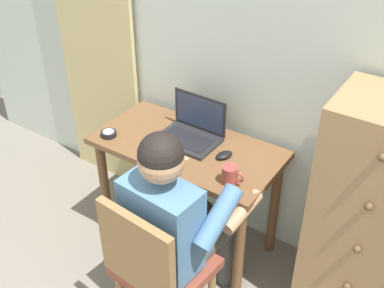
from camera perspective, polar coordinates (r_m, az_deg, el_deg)
wall_back at (r=2.56m, az=8.49°, el=11.52°), size 4.80×0.05×2.50m
curtain_panel at (r=3.17m, az=-11.60°, el=13.42°), size 0.63×0.03×2.27m
desk at (r=2.73m, az=-0.58°, el=-2.33°), size 1.06×0.54×0.72m
dresser at (r=2.47m, az=20.69°, el=-8.54°), size 0.54×0.45×1.26m
chair at (r=2.32m, az=-4.46°, el=-14.34°), size 0.45×0.44×0.86m
person_seated at (r=2.29m, az=-1.59°, el=-8.66°), size 0.56×0.61×1.18m
laptop at (r=2.69m, az=-0.02°, el=1.66°), size 0.34×0.26×0.24m
computer_mouse at (r=2.55m, az=3.88°, el=-1.32°), size 0.09×0.12×0.03m
desk_clock at (r=2.77m, az=-9.94°, el=1.22°), size 0.09×0.09×0.03m
coffee_mug at (r=2.36m, az=4.59°, el=-3.70°), size 0.12×0.08×0.09m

